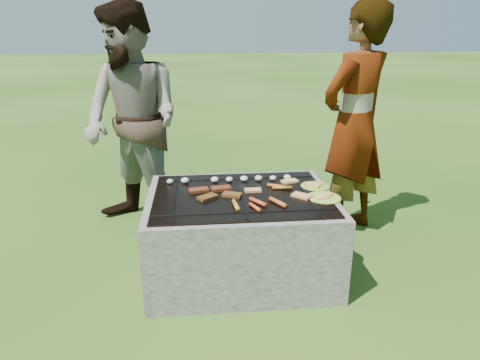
% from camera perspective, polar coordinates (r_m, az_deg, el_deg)
% --- Properties ---
extents(lawn, '(60.00, 60.00, 0.00)m').
position_cam_1_polar(lawn, '(3.26, 0.09, -11.98)').
color(lawn, '#1E4110').
rests_on(lawn, ground).
extents(fire_pit, '(1.30, 1.00, 0.62)m').
position_cam_1_polar(fire_pit, '(3.12, 0.09, -7.56)').
color(fire_pit, gray).
rests_on(fire_pit, ground).
extents(mushrooms, '(0.94, 0.06, 0.04)m').
position_cam_1_polar(mushrooms, '(3.23, -0.91, 0.14)').
color(mushrooms, beige).
rests_on(mushrooms, fire_pit).
extents(pork_slabs, '(0.38, 0.28, 0.02)m').
position_cam_1_polar(pork_slabs, '(3.00, -3.43, -1.65)').
color(pork_slabs, '#94401B').
rests_on(pork_slabs, fire_pit).
extents(sausages, '(0.45, 0.48, 0.03)m').
position_cam_1_polar(sausages, '(2.87, 3.18, -2.52)').
color(sausages, orange).
rests_on(sausages, fire_pit).
extents(bread_on_grate, '(0.45, 0.42, 0.02)m').
position_cam_1_polar(bread_on_grate, '(3.07, 5.87, -1.25)').
color(bread_on_grate, tan).
rests_on(bread_on_grate, fire_pit).
extents(plate_far, '(0.24, 0.24, 0.03)m').
position_cam_1_polar(plate_far, '(3.19, 9.95, -0.84)').
color(plate_far, yellow).
rests_on(plate_far, fire_pit).
extents(plate_near, '(0.30, 0.30, 0.03)m').
position_cam_1_polar(plate_near, '(2.98, 11.11, -2.36)').
color(plate_near, '#F8F63B').
rests_on(plate_near, fire_pit).
extents(cook, '(0.84, 0.77, 1.93)m').
position_cam_1_polar(cook, '(3.70, 15.01, 7.34)').
color(cook, gray).
rests_on(cook, ground).
extents(bystander, '(1.19, 1.17, 1.93)m').
position_cam_1_polar(bystander, '(3.74, -14.10, 7.55)').
color(bystander, '#A49A88').
rests_on(bystander, ground).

